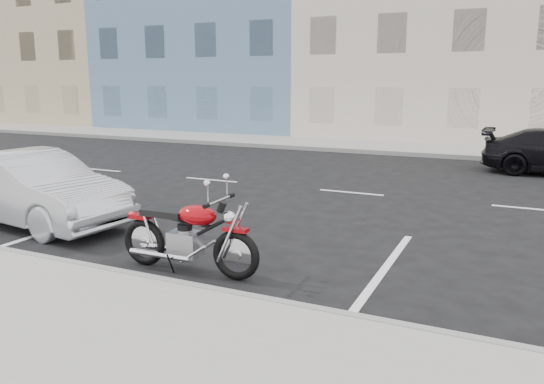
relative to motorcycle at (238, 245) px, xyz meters
The scene contains 9 objects.
ground 6.53m from the motorcycle, 74.59° to the left, with size 120.00×120.00×0.00m, color black.
sidewalk_far 15.34m from the motorcycle, 102.31° to the left, with size 80.00×3.40×0.15m, color gray.
curb_near 3.37m from the motorcycle, 167.57° to the right, with size 80.00×0.12×0.16m, color gray.
curb_far 13.68m from the motorcycle, 103.83° to the left, with size 80.00×0.12×0.16m, color gray.
bldg_far_west 33.60m from the motorcycle, 137.07° to the left, with size 12.00×12.00×12.00m, color tan.
bldg_blue 26.39m from the motorcycle, 118.52° to the left, with size 12.00×12.00×13.00m, color slate.
bldg_cream 23.18m from the motorcycle, 90.68° to the left, with size 12.00×12.00×11.50m, color beige.
motorcycle is the anchor object (origin of this frame).
sedan_silver 5.01m from the motorcycle, 169.36° to the left, with size 1.47×4.21×1.39m, color #B9BAC1.
Camera 1 is at (1.60, -12.33, 2.70)m, focal length 35.00 mm.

